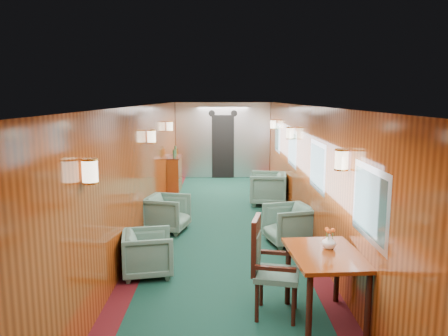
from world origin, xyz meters
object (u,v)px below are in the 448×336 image
side_chair (268,263)px  armchair_right_near (289,225)px  credenza (175,173)px  armchair_left_far (167,213)px  armchair_left_near (148,253)px  dining_table (325,264)px  armchair_right_far (268,188)px

side_chair → armchair_right_near: (0.64, 2.52, -0.29)m
credenza → armchair_left_far: 3.73m
side_chair → armchair_left_near: size_ratio=1.65×
armchair_left_near → credenza: bearing=-8.8°
dining_table → side_chair: size_ratio=0.99×
armchair_left_far → armchair_right_far: size_ratio=0.89×
dining_table → armchair_right_far: dining_table is taller
armchair_left_far → armchair_right_far: (2.15, 2.10, 0.04)m
credenza → armchair_left_far: bearing=-86.2°
side_chair → armchair_right_near: side_chair is taller
dining_table → armchair_left_near: size_ratio=1.63×
credenza → dining_table: bearing=-71.2°
side_chair → armchair_right_near: bearing=87.9°
credenza → armchair_right_near: 5.12m
side_chair → armchair_left_far: bearing=127.8°
armchair_right_near → armchair_left_far: bearing=-124.3°
side_chair → credenza: (-1.82, 7.01, -0.15)m
credenza → armchair_left_far: credenza is taller
credenza → armchair_right_near: bearing=-61.2°
dining_table → armchair_left_far: bearing=118.1°
side_chair → armchair_right_near: size_ratio=1.55×
credenza → armchair_right_near: credenza is taller
side_chair → credenza: credenza is taller
armchair_right_far → dining_table: bearing=8.0°
dining_table → armchair_left_near: dining_table is taller
armchair_left_near → armchair_right_near: (2.24, 1.34, 0.02)m
credenza → armchair_left_near: 5.83m
armchair_left_near → armchair_left_far: size_ratio=0.93×
credenza → armchair_left_far: size_ratio=1.61×
armchair_right_near → armchair_right_far: bearing=166.0°
armchair_right_near → side_chair: bearing=-29.5°
credenza → armchair_right_near: (2.46, -4.48, -0.14)m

